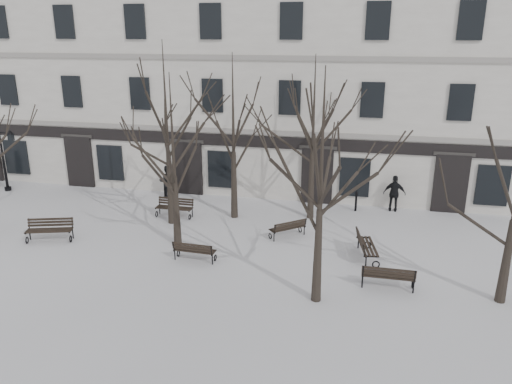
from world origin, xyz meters
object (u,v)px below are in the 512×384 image
(tree_2, at_px, (322,162))
(bench_4, at_px, (288,228))
(tree_1, at_px, (173,141))
(bench_5, at_px, (366,245))
(lamp_post, at_px, (7,156))
(bench_0, at_px, (50,229))
(bench_3, at_px, (175,207))
(bench_1, at_px, (194,250))
(bench_2, at_px, (388,276))

(tree_2, distance_m, bench_4, 6.87)
(tree_1, distance_m, tree_2, 6.97)
(bench_4, bearing_deg, bench_5, 116.62)
(tree_1, relative_size, tree_2, 0.93)
(lamp_post, bearing_deg, bench_0, -42.27)
(bench_3, bearing_deg, bench_1, -59.51)
(bench_0, bearing_deg, bench_4, -2.83)
(bench_3, bearing_deg, tree_2, -39.74)
(bench_2, xyz_separation_m, lamp_post, (-20.27, 6.97, 1.50))
(tree_1, distance_m, bench_1, 4.37)
(tree_2, distance_m, bench_5, 5.82)
(lamp_post, bearing_deg, bench_4, -11.23)
(bench_2, height_order, bench_3, bench_2)
(bench_0, distance_m, bench_4, 10.19)
(bench_2, xyz_separation_m, bench_3, (-9.82, 5.10, -0.01))
(bench_0, bearing_deg, tree_1, -9.30)
(bench_5, bearing_deg, bench_3, 63.02)
(bench_0, height_order, bench_4, bench_0)
(bench_2, relative_size, lamp_post, 0.53)
(bench_0, relative_size, bench_4, 1.26)
(bench_1, bearing_deg, bench_3, -57.61)
(bench_1, bearing_deg, bench_2, 177.68)
(bench_2, bearing_deg, bench_0, -4.71)
(bench_1, bearing_deg, bench_4, -133.09)
(tree_1, distance_m, bench_0, 6.77)
(bench_1, distance_m, bench_2, 7.31)
(bench_5, xyz_separation_m, lamp_post, (-19.48, 4.59, 1.47))
(bench_0, height_order, bench_5, bench_5)
(bench_0, distance_m, bench_5, 13.21)
(tree_2, distance_m, bench_0, 12.62)
(tree_2, xyz_separation_m, bench_1, (-4.94, 1.95, -4.31))
(bench_1, relative_size, bench_3, 0.93)
(bench_1, distance_m, bench_5, 6.72)
(bench_2, relative_size, bench_5, 0.91)
(bench_1, distance_m, lamp_post, 14.53)
(bench_3, xyz_separation_m, lamp_post, (-10.45, 1.86, 1.51))
(bench_3, height_order, lamp_post, lamp_post)
(tree_1, relative_size, bench_0, 3.56)
(bench_5, bearing_deg, bench_4, 57.13)
(bench_4, distance_m, lamp_post, 16.58)
(bench_0, relative_size, bench_1, 1.19)
(bench_2, distance_m, bench_4, 5.55)
(tree_2, bearing_deg, bench_2, 28.95)
(bench_3, bearing_deg, bench_5, -15.95)
(tree_2, height_order, bench_3, tree_2)
(bench_2, distance_m, lamp_post, 21.49)
(bench_4, bearing_deg, lamp_post, -51.91)
(tree_1, bearing_deg, bench_2, -13.19)
(bench_4, height_order, bench_5, bench_5)
(tree_1, xyz_separation_m, bench_1, (1.20, -1.34, -3.98))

